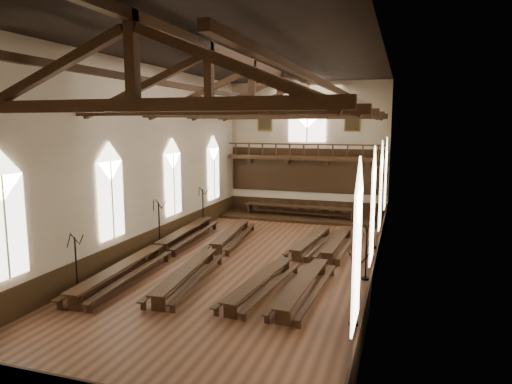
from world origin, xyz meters
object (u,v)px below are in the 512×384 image
Objects in this scene: high_table at (299,207)px; candelabrum_left_near at (77,276)px; refectory_row_b at (212,250)px; candelabrum_left_far at (203,216)px; refectory_row_a at (158,248)px; candelabrum_right_near at (354,303)px; dais at (299,218)px; candelabrum_left_mid at (160,236)px; refectory_row_c at (291,257)px; candelabrum_right_far at (374,234)px; refectory_row_d at (324,259)px; candelabrum_right_mid at (366,263)px.

candelabrum_left_near is (-5.38, -17.43, -0.10)m from high_table.
candelabrum_left_far is (-3.35, 6.25, 0.34)m from refectory_row_b.
candelabrum_right_near is (10.50, -4.90, 0.23)m from refectory_row_a.
dais is 12.06m from candelabrum_left_mid.
candelabrum_right_near is (11.10, -6.14, -0.08)m from candelabrum_left_mid.
refectory_row_c is at bearing -79.34° from dais.
refectory_row_c is 4.77× the size of candelabrum_left_mid.
candelabrum_right_far reaches higher than refectory_row_a.
refectory_row_a is 5.20× the size of candelabrum_left_far.
candelabrum_left_near is 6.66m from candelabrum_left_mid.
candelabrum_left_mid is at bearing 177.53° from refectory_row_d.
high_table is 3.00× the size of candelabrum_left_far.
refectory_row_b reaches higher than refectory_row_c.
candelabrum_right_far is (5.72, -6.51, 0.70)m from dais.
candelabrum_right_far is (10.50, 5.50, 0.24)m from refectory_row_a.
candelabrum_left_far is at bearing 146.19° from refectory_row_d.
candelabrum_left_mid is (-7.50, 0.50, 0.39)m from refectory_row_c.
candelabrum_right_near reaches higher than candelabrum_left_near.
high_table is at bearing 0.00° from dais.
refectory_row_d is at bearing -113.54° from candelabrum_right_far.
refectory_row_c is 3.69m from candelabrum_right_mid.
refectory_row_b is at bearing -100.14° from high_table.
dais is 17.86m from candelabrum_right_near.
candelabrum_left_mid is (-9.08, 0.39, 0.38)m from refectory_row_d.
refectory_row_d is at bearing 3.76° from refectory_row_c.
candelabrum_left_near is at bearing -153.98° from candelabrum_right_mid.
candelabrum_right_far is (3.60, 4.75, 0.31)m from refectory_row_c.
candelabrum_left_near is 0.90× the size of candelabrum_left_far.
refectory_row_b is 5.73m from refectory_row_d.
candelabrum_right_near is (2.02, -5.75, 0.30)m from refectory_row_d.
candelabrum_left_far reaches higher than candelabrum_right_far.
refectory_row_d is at bearing 1.67° from refectory_row_b.
refectory_row_a is 1.42m from candelabrum_left_mid.
refectory_row_a is 8.51m from refectory_row_d.
candelabrum_right_mid is (5.72, -12.01, -0.10)m from high_table.
candelabrum_left_far is at bearing 90.00° from candelabrum_left_mid.
candelabrum_left_far is at bearing 172.65° from candelabrum_right_far.
candelabrum_right_far is at bearing 90.00° from candelabrum_right_mid.
candelabrum_left_far reaches higher than candelabrum_right_near.
refectory_row_b is 5.37× the size of candelabrum_right_far.
candelabrum_right_mid is at bearing -22.75° from refectory_row_d.
refectory_row_b is 11.52m from dais.
dais is (4.77, 12.01, -0.46)m from refectory_row_a.
high_table is (-3.70, 11.16, 0.37)m from refectory_row_d.
candelabrum_left_far reaches higher than candelabrum_right_mid.
candelabrum_right_near is at bearing -25.01° from refectory_row_a.
refectory_row_d is 11.76m from high_table.
refectory_row_c is 1.62× the size of high_table.
candelabrum_right_mid is (11.10, -1.24, -0.11)m from candelabrum_left_mid.
candelabrum_left_near reaches higher than refectory_row_c.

